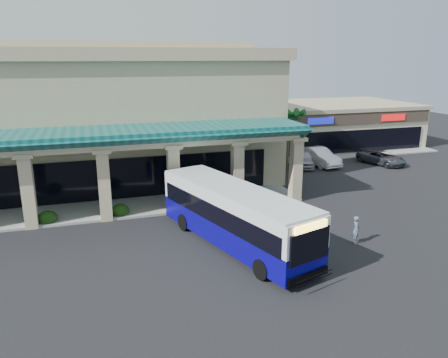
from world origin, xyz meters
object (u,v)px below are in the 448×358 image
object	(u,v)px
pedestrian	(356,230)
car_white	(319,156)
transit_bus	(235,217)
car_silver	(303,158)
car_gray	(381,158)

from	to	relation	value
pedestrian	car_white	bearing A→B (deg)	4.26
transit_bus	car_silver	distance (m)	19.67
car_white	car_silver	bearing A→B (deg)	172.16
pedestrian	car_gray	bearing A→B (deg)	-13.37
car_silver	car_gray	distance (m)	7.92
pedestrian	car_gray	world-z (taller)	pedestrian
car_white	car_gray	size ratio (longest dim) A/B	1.08
car_silver	car_white	world-z (taller)	car_white
transit_bus	car_white	size ratio (longest dim) A/B	2.31
pedestrian	car_silver	distance (m)	18.07
car_silver	car_white	distance (m)	1.66
car_gray	car_silver	bearing A→B (deg)	150.28
transit_bus	pedestrian	distance (m)	6.99
car_white	car_gray	world-z (taller)	car_white
transit_bus	car_gray	world-z (taller)	transit_bus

